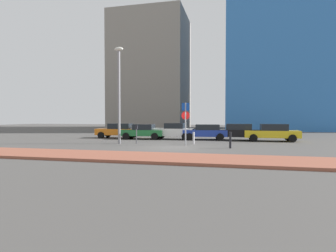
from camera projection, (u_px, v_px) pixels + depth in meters
ground_plane at (170, 147)px, 18.69m from camera, size 120.00×120.00×0.00m
sidewalk_brick at (146, 157)px, 13.48m from camera, size 40.00×3.16×0.14m
parked_car_orange at (119, 130)px, 27.26m from camera, size 4.32×2.24×1.44m
parked_car_green at (143, 131)px, 25.94m from camera, size 4.08×2.23×1.39m
parked_car_white at (173, 131)px, 25.73m from camera, size 3.99×2.01×1.51m
parked_car_blue at (206, 132)px, 25.11m from camera, size 4.06×2.28×1.40m
parked_car_black at (237, 132)px, 24.64m from camera, size 4.24×2.20×1.47m
parked_car_yellow at (272, 132)px, 23.53m from camera, size 4.48×1.99×1.48m
parking_sign_post at (186, 118)px, 19.83m from camera, size 0.60×0.12×3.11m
parking_meter at (136, 132)px, 21.20m from camera, size 0.18×0.14×1.42m
street_lamp at (119, 87)px, 21.17m from camera, size 0.70×0.36×7.45m
traffic_bollard_near at (230, 140)px, 18.03m from camera, size 0.15×0.15×1.09m
traffic_bollard_mid at (194, 138)px, 20.88m from camera, size 0.15×0.15×0.93m
building_colorful_midrise at (284, 41)px, 47.06m from camera, size 19.23×17.74×30.39m
building_under_construction at (151, 72)px, 54.51m from camera, size 14.05×12.24×22.03m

